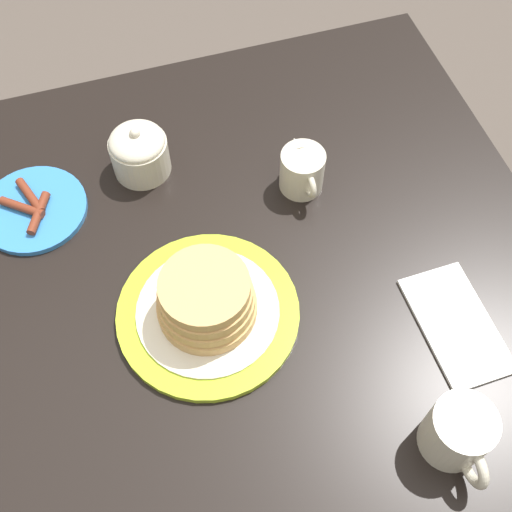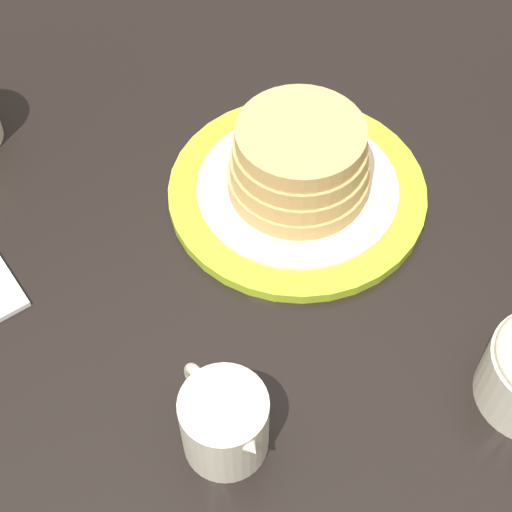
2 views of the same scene
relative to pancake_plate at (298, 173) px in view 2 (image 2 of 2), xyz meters
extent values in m
plane|color=#51473F|center=(0.06, 0.01, -0.81)|extent=(8.00, 8.00, 0.00)
cube|color=black|center=(0.06, 0.01, -0.05)|extent=(1.16, 1.07, 0.03)
cube|color=black|center=(0.58, -0.46, -0.44)|extent=(0.07, 0.07, 0.75)
cylinder|color=#AAC628|center=(0.00, 0.00, -0.03)|extent=(0.26, 0.26, 0.01)
cylinder|color=beige|center=(0.00, 0.00, -0.02)|extent=(0.21, 0.21, 0.00)
cylinder|color=tan|center=(0.00, 0.00, -0.01)|extent=(0.14, 0.14, 0.02)
cylinder|color=tan|center=(0.00, 0.00, 0.01)|extent=(0.14, 0.14, 0.02)
cylinder|color=tan|center=(0.00, 0.00, 0.03)|extent=(0.13, 0.13, 0.02)
cylinder|color=tan|center=(0.00, 0.00, 0.05)|extent=(0.13, 0.13, 0.02)
cylinder|color=beige|center=(-0.18, 0.21, 0.00)|extent=(0.07, 0.07, 0.07)
cone|color=beige|center=(-0.22, 0.21, 0.03)|extent=(0.03, 0.03, 0.04)
torus|color=beige|center=(-0.15, 0.21, 0.01)|extent=(0.04, 0.01, 0.04)
camera|label=1|loc=(0.41, -0.05, 0.81)|focal=45.00mm
camera|label=2|loc=(-0.41, 0.33, 0.59)|focal=55.00mm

